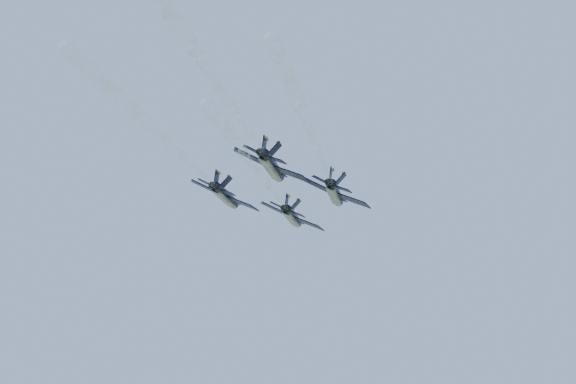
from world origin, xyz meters
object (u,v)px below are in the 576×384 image
at_px(jet_slot, 272,167).
at_px(jet_lead, 293,217).
at_px(jet_right, 335,194).
at_px(jet_left, 226,197).

bearing_deg(jet_slot, jet_lead, 90.00).
relative_size(jet_lead, jet_right, 1.00).
relative_size(jet_left, jet_right, 1.00).
distance_m(jet_lead, jet_slot, 22.32).
xyz_separation_m(jet_left, jet_right, (15.84, 5.12, 0.00)).
bearing_deg(jet_left, jet_right, 3.23).
xyz_separation_m(jet_lead, jet_left, (-5.67, -13.22, 0.00)).
height_order(jet_lead, jet_right, same).
height_order(jet_lead, jet_left, same).
bearing_deg(jet_right, jet_slot, -123.17).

